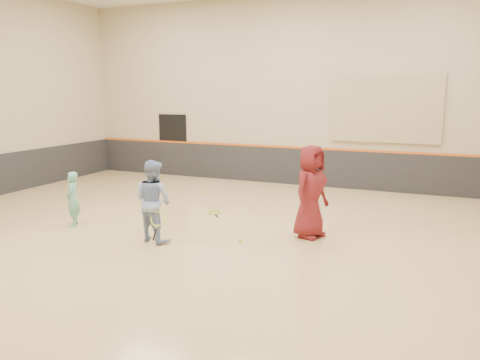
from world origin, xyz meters
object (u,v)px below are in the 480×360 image
at_px(girl, 72,199).
at_px(instructor, 153,201).
at_px(young_man, 311,191).
at_px(spare_racket, 214,212).

distance_m(girl, instructor, 2.33).
distance_m(instructor, young_man, 3.22).
height_order(girl, young_man, young_man).
height_order(girl, instructor, instructor).
xyz_separation_m(instructor, spare_racket, (0.15, 2.46, -0.81)).
xyz_separation_m(girl, instructor, (2.31, -0.24, 0.22)).
distance_m(girl, young_man, 5.33).
bearing_deg(spare_racket, young_man, -19.74).
xyz_separation_m(young_man, spare_racket, (-2.70, 0.97, -0.94)).
relative_size(girl, spare_racket, 1.66).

